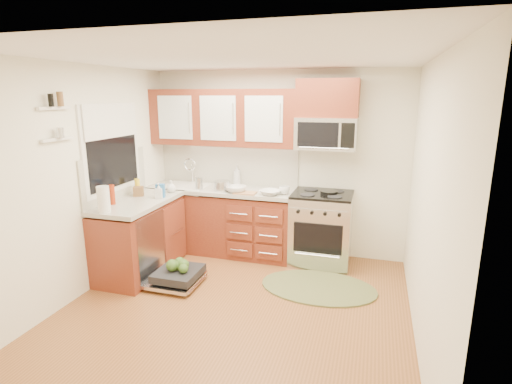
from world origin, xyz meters
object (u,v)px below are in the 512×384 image
(upper_cabinets, at_px, (223,118))
(stock_pot, at_px, (222,186))
(microwave, at_px, (326,133))
(sink, at_px, (186,194))
(bowl_a, at_px, (270,192))
(range, at_px, (321,228))
(paper_towel_roll, at_px, (104,199))
(bowl_b, at_px, (236,189))
(cutting_board, at_px, (245,193))
(cup, at_px, (284,190))
(rug, at_px, (318,287))
(skillet, at_px, (329,192))
(dishwasher, at_px, (176,276))

(upper_cabinets, height_order, stock_pot, upper_cabinets)
(microwave, height_order, stock_pot, microwave)
(sink, xyz_separation_m, bowl_a, (1.28, -0.17, 0.16))
(range, distance_m, paper_towel_roll, 2.69)
(upper_cabinets, bearing_deg, bowl_a, -23.19)
(stock_pot, distance_m, bowl_b, 0.22)
(cutting_board, height_order, cup, cup)
(microwave, bearing_deg, cup, -155.03)
(upper_cabinets, height_order, cutting_board, upper_cabinets)
(rug, height_order, stock_pot, stock_pot)
(skillet, distance_m, cup, 0.57)
(paper_towel_roll, xyz_separation_m, bowl_b, (1.08, 1.27, -0.10))
(microwave, relative_size, rug, 0.57)
(rug, bearing_deg, microwave, 95.53)
(microwave, height_order, cutting_board, microwave)
(sink, distance_m, skillet, 2.02)
(skillet, bearing_deg, cup, -171.36)
(microwave, bearing_deg, cutting_board, -161.33)
(dishwasher, height_order, paper_towel_roll, paper_towel_roll)
(rug, relative_size, bowl_b, 4.96)
(microwave, relative_size, bowl_b, 2.83)
(rug, height_order, skillet, skillet)
(range, height_order, cup, cup)
(upper_cabinets, distance_m, skillet, 1.75)
(dishwasher, distance_m, stock_pot, 1.35)
(upper_cabinets, relative_size, cutting_board, 7.25)
(sink, distance_m, cup, 1.46)
(sink, distance_m, rug, 2.28)
(rug, bearing_deg, stock_pot, 156.68)
(rug, xyz_separation_m, bowl_b, (-1.19, 0.56, 0.96))
(upper_cabinets, height_order, microwave, upper_cabinets)
(rug, bearing_deg, sink, 160.03)
(range, distance_m, cutting_board, 1.10)
(upper_cabinets, bearing_deg, rug, -30.79)
(cutting_board, bearing_deg, bowl_a, 5.19)
(bowl_b, bearing_deg, rug, -25.18)
(skillet, bearing_deg, bowl_b, -172.27)
(stock_pot, relative_size, cup, 1.64)
(cutting_board, xyz_separation_m, paper_towel_roll, (-1.21, -1.24, 0.13))
(sink, bearing_deg, upper_cabinets, 16.45)
(cutting_board, bearing_deg, skillet, 10.28)
(rug, bearing_deg, bowl_b, 154.82)
(skillet, xyz_separation_m, paper_towel_roll, (-2.27, -1.43, 0.10))
(upper_cabinets, xyz_separation_m, skillet, (1.49, -0.16, -0.90))
(paper_towel_roll, bearing_deg, upper_cabinets, 63.81)
(bowl_b, bearing_deg, range, 9.20)
(upper_cabinets, distance_m, range, 1.99)
(rug, relative_size, cutting_board, 4.71)
(paper_towel_roll, bearing_deg, bowl_b, 49.67)
(bowl_a, bearing_deg, paper_towel_roll, -140.54)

